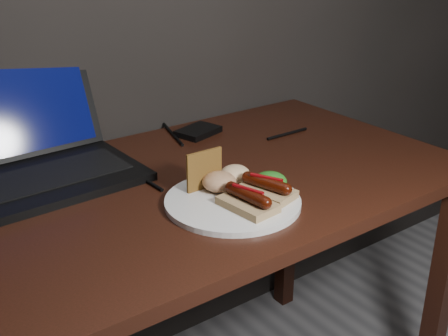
% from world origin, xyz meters
% --- Properties ---
extents(desk, '(1.40, 0.70, 0.75)m').
position_xyz_m(desk, '(0.00, 1.38, 0.66)').
color(desk, '#36150D').
rests_on(desk, ground).
extents(laptop, '(0.37, 0.36, 0.25)m').
position_xyz_m(laptop, '(-0.17, 1.61, 0.80)').
color(laptop, black).
rests_on(laptop, desk).
extents(hard_drive, '(0.13, 0.11, 0.02)m').
position_xyz_m(hard_drive, '(0.25, 1.63, 0.76)').
color(hard_drive, black).
rests_on(hard_drive, desk).
extents(desk_cables, '(1.00, 0.44, 0.01)m').
position_xyz_m(desk_cables, '(0.01, 1.53, 0.75)').
color(desk_cables, black).
rests_on(desk_cables, desk).
extents(plate, '(0.36, 0.36, 0.01)m').
position_xyz_m(plate, '(0.08, 1.23, 0.76)').
color(plate, white).
rests_on(plate, desk).
extents(bread_sausage_center, '(0.08, 0.12, 0.04)m').
position_xyz_m(bread_sausage_center, '(0.08, 1.18, 0.78)').
color(bread_sausage_center, tan).
rests_on(bread_sausage_center, plate).
extents(bread_sausage_right, '(0.10, 0.13, 0.04)m').
position_xyz_m(bread_sausage_right, '(0.14, 1.21, 0.78)').
color(bread_sausage_right, tan).
rests_on(bread_sausage_right, plate).
extents(crispbread, '(0.08, 0.01, 0.08)m').
position_xyz_m(crispbread, '(0.06, 1.31, 0.80)').
color(crispbread, olive).
rests_on(crispbread, plate).
extents(salad_greens, '(0.07, 0.07, 0.04)m').
position_xyz_m(salad_greens, '(0.16, 1.22, 0.78)').
color(salad_greens, '#115514').
rests_on(salad_greens, plate).
extents(salsa_mound, '(0.07, 0.07, 0.04)m').
position_xyz_m(salsa_mound, '(0.08, 1.28, 0.78)').
color(salsa_mound, '#992A0F').
rests_on(salsa_mound, plate).
extents(coleslaw_mound, '(0.06, 0.06, 0.04)m').
position_xyz_m(coleslaw_mound, '(0.13, 1.30, 0.78)').
color(coleslaw_mound, beige).
rests_on(coleslaw_mound, plate).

